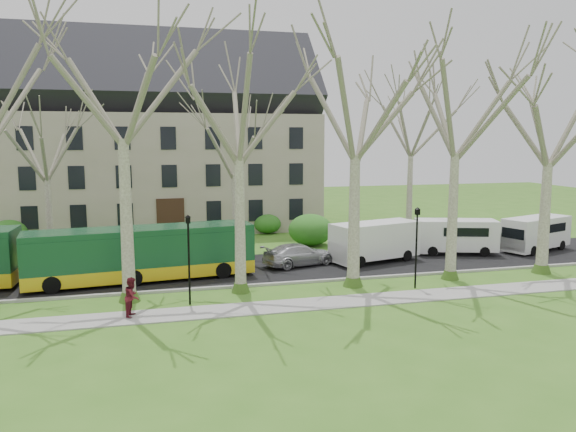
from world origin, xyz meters
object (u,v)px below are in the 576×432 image
(sedan, at_px, (299,255))
(van_c, at_px, (536,234))
(van_a, at_px, (375,242))
(pedestrian_b, at_px, (132,297))
(bus_follow, at_px, (142,253))
(van_b, at_px, (456,237))

(sedan, bearing_deg, van_c, -104.80)
(van_a, relative_size, pedestrian_b, 3.29)
(van_a, height_order, pedestrian_b, van_a)
(bus_follow, height_order, van_b, bus_follow)
(van_c, xyz_separation_m, pedestrian_b, (-27.56, -8.19, -0.31))
(sedan, relative_size, van_c, 0.86)
(van_b, bearing_deg, sedan, -159.37)
(bus_follow, relative_size, sedan, 2.62)
(bus_follow, relative_size, van_c, 2.26)
(van_b, relative_size, van_c, 0.99)
(van_c, bearing_deg, van_a, 162.31)
(bus_follow, distance_m, van_b, 21.09)
(van_b, distance_m, van_c, 6.14)
(bus_follow, bearing_deg, sedan, 1.95)
(pedestrian_b, bearing_deg, van_b, -52.26)
(sedan, height_order, van_b, van_b)
(van_a, xyz_separation_m, pedestrian_b, (-15.04, -7.75, -0.39))
(van_c, bearing_deg, bus_follow, 163.88)
(van_a, distance_m, van_b, 6.45)
(sedan, distance_m, pedestrian_b, 12.75)
(sedan, height_order, pedestrian_b, pedestrian_b)
(van_a, relative_size, van_c, 1.07)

